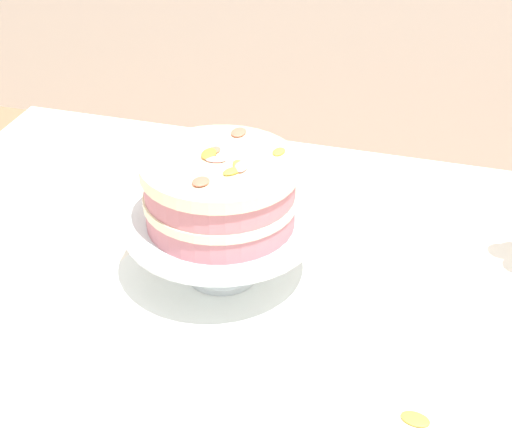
% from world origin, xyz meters
% --- Properties ---
extents(dining_table, '(1.40, 1.00, 0.74)m').
position_xyz_m(dining_table, '(0.00, -0.03, 0.65)').
color(dining_table, white).
rests_on(dining_table, ground).
extents(linen_napkin, '(0.38, 0.38, 0.00)m').
position_xyz_m(linen_napkin, '(-0.10, 0.03, 0.74)').
color(linen_napkin, white).
rests_on(linen_napkin, dining_table).
extents(cake_stand, '(0.29, 0.29, 0.10)m').
position_xyz_m(cake_stand, '(-0.10, 0.03, 0.82)').
color(cake_stand, silver).
rests_on(cake_stand, linen_napkin).
extents(layer_cake, '(0.23, 0.23, 0.11)m').
position_xyz_m(layer_cake, '(-0.10, 0.03, 0.89)').
color(layer_cake, '#CC7A84').
rests_on(layer_cake, cake_stand).
extents(loose_petal_0, '(0.04, 0.03, 0.00)m').
position_xyz_m(loose_petal_0, '(0.23, -0.19, 0.74)').
color(loose_petal_0, yellow).
rests_on(loose_petal_0, dining_table).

